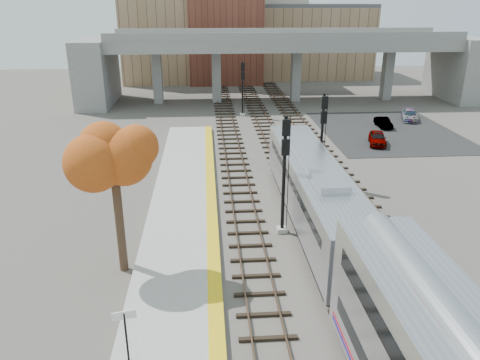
{
  "coord_description": "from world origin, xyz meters",
  "views": [
    {
      "loc": [
        -5.55,
        -19.84,
        13.33
      ],
      "look_at": [
        -3.49,
        8.06,
        2.5
      ],
      "focal_mm": 35.0,
      "sensor_mm": 36.0,
      "label": 1
    }
  ],
  "objects_px": {
    "locomotive": "(314,190)",
    "signal_mast_mid": "(322,141)",
    "car_b": "(383,123)",
    "car_c": "(410,115)",
    "car_a": "(377,138)",
    "signal_mast_near": "(284,177)",
    "tree": "(112,152)",
    "signal_mast_far": "(243,91)"
  },
  "relations": [
    {
      "from": "locomotive",
      "to": "signal_mast_mid",
      "type": "xyz_separation_m",
      "value": [
        2.0,
        6.59,
        1.18
      ]
    },
    {
      "from": "car_b",
      "to": "car_c",
      "type": "height_order",
      "value": "car_c"
    },
    {
      "from": "car_a",
      "to": "signal_mast_near",
      "type": "bearing_deg",
      "value": -109.66
    },
    {
      "from": "car_c",
      "to": "locomotive",
      "type": "bearing_deg",
      "value": -105.33
    },
    {
      "from": "car_a",
      "to": "car_b",
      "type": "height_order",
      "value": "car_a"
    },
    {
      "from": "tree",
      "to": "car_a",
      "type": "relative_size",
      "value": 2.28
    },
    {
      "from": "locomotive",
      "to": "car_a",
      "type": "height_order",
      "value": "locomotive"
    },
    {
      "from": "signal_mast_far",
      "to": "car_b",
      "type": "height_order",
      "value": "signal_mast_far"
    },
    {
      "from": "locomotive",
      "to": "car_b",
      "type": "bearing_deg",
      "value": 60.3
    },
    {
      "from": "car_b",
      "to": "locomotive",
      "type": "bearing_deg",
      "value": -118.78
    },
    {
      "from": "signal_mast_near",
      "to": "tree",
      "type": "height_order",
      "value": "tree"
    },
    {
      "from": "signal_mast_mid",
      "to": "tree",
      "type": "xyz_separation_m",
      "value": [
        -13.08,
        -11.26,
        3.03
      ]
    },
    {
      "from": "car_c",
      "to": "car_b",
      "type": "bearing_deg",
      "value": -126.43
    },
    {
      "from": "signal_mast_near",
      "to": "signal_mast_mid",
      "type": "height_order",
      "value": "signal_mast_near"
    },
    {
      "from": "tree",
      "to": "car_b",
      "type": "height_order",
      "value": "tree"
    },
    {
      "from": "tree",
      "to": "car_a",
      "type": "xyz_separation_m",
      "value": [
        21.15,
        21.15,
        -5.79
      ]
    },
    {
      "from": "signal_mast_near",
      "to": "car_a",
      "type": "height_order",
      "value": "signal_mast_near"
    },
    {
      "from": "signal_mast_near",
      "to": "signal_mast_far",
      "type": "xyz_separation_m",
      "value": [
        0.0,
        30.78,
        -0.54
      ]
    },
    {
      "from": "locomotive",
      "to": "signal_mast_far",
      "type": "xyz_separation_m",
      "value": [
        -2.1,
        29.64,
        0.83
      ]
    },
    {
      "from": "signal_mast_near",
      "to": "car_b",
      "type": "height_order",
      "value": "signal_mast_near"
    },
    {
      "from": "signal_mast_mid",
      "to": "tree",
      "type": "bearing_deg",
      "value": -139.27
    },
    {
      "from": "locomotive",
      "to": "signal_mast_far",
      "type": "bearing_deg",
      "value": 94.05
    },
    {
      "from": "car_b",
      "to": "signal_mast_mid",
      "type": "bearing_deg",
      "value": -123.24
    },
    {
      "from": "locomotive",
      "to": "car_a",
      "type": "bearing_deg",
      "value": 58.56
    },
    {
      "from": "tree",
      "to": "car_a",
      "type": "distance_m",
      "value": 30.47
    },
    {
      "from": "signal_mast_near",
      "to": "signal_mast_far",
      "type": "relative_size",
      "value": 1.12
    },
    {
      "from": "tree",
      "to": "car_b",
      "type": "distance_m",
      "value": 37.05
    },
    {
      "from": "signal_mast_mid",
      "to": "signal_mast_far",
      "type": "relative_size",
      "value": 1.08
    },
    {
      "from": "locomotive",
      "to": "signal_mast_near",
      "type": "relative_size",
      "value": 2.62
    },
    {
      "from": "car_b",
      "to": "car_a",
      "type": "bearing_deg",
      "value": -113.97
    },
    {
      "from": "signal_mast_far",
      "to": "tree",
      "type": "relative_size",
      "value": 0.74
    },
    {
      "from": "locomotive",
      "to": "car_c",
      "type": "height_order",
      "value": "locomotive"
    },
    {
      "from": "signal_mast_near",
      "to": "tree",
      "type": "relative_size",
      "value": 0.83
    },
    {
      "from": "locomotive",
      "to": "car_b",
      "type": "xyz_separation_m",
      "value": [
        13.03,
        22.84,
        -1.69
      ]
    },
    {
      "from": "car_c",
      "to": "signal_mast_far",
      "type": "bearing_deg",
      "value": -172.7
    },
    {
      "from": "car_c",
      "to": "signal_mast_near",
      "type": "bearing_deg",
      "value": -107.26
    },
    {
      "from": "signal_mast_far",
      "to": "car_a",
      "type": "bearing_deg",
      "value": -47.21
    },
    {
      "from": "signal_mast_mid",
      "to": "tree",
      "type": "distance_m",
      "value": 17.52
    },
    {
      "from": "car_b",
      "to": "car_c",
      "type": "relative_size",
      "value": 0.8
    },
    {
      "from": "locomotive",
      "to": "car_a",
      "type": "distance_m",
      "value": 19.38
    },
    {
      "from": "signal_mast_mid",
      "to": "signal_mast_far",
      "type": "bearing_deg",
      "value": 100.09
    },
    {
      "from": "car_a",
      "to": "car_b",
      "type": "xyz_separation_m",
      "value": [
        2.95,
        6.36,
        -0.11
      ]
    }
  ]
}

